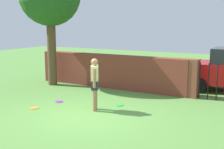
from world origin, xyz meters
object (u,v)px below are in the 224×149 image
object	(u,v)px
person	(95,82)
frisbee_green	(119,105)
frisbee_purple	(59,102)
frisbee_orange	(34,108)

from	to	relation	value
person	frisbee_green	size ratio (longest dim) A/B	6.00
frisbee_purple	frisbee_green	bearing A→B (deg)	17.21
person	frisbee_green	world-z (taller)	person
frisbee_purple	person	bearing A→B (deg)	-7.02
frisbee_green	frisbee_purple	size ratio (longest dim) A/B	1.00
person	frisbee_purple	xyz separation A→B (m)	(-1.62, 0.20, -0.89)
frisbee_green	frisbee_purple	world-z (taller)	same
frisbee_orange	frisbee_green	bearing A→B (deg)	37.14
person	frisbee_green	xyz separation A→B (m)	(0.41, 0.82, -0.89)
frisbee_green	frisbee_purple	bearing A→B (deg)	-162.79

